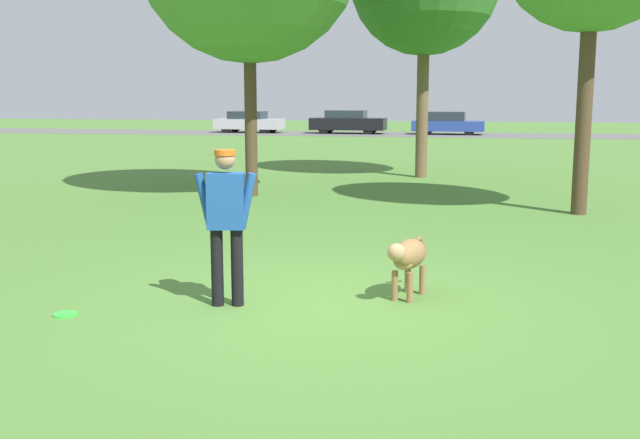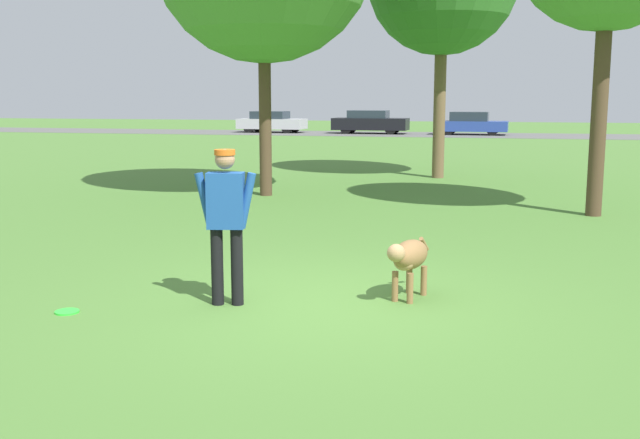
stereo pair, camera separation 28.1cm
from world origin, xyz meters
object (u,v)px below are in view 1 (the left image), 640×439
(parked_car_silver, at_px, (249,122))
(parked_car_blue, at_px, (448,123))
(frisbee, at_px, (66,314))
(parked_car_black, at_px, (348,122))
(dog, at_px, (408,257))
(person, at_px, (226,215))

(parked_car_silver, bearing_deg, parked_car_blue, 2.18)
(frisbee, height_order, parked_car_black, parked_car_black)
(dog, distance_m, parked_car_silver, 38.47)
(dog, relative_size, parked_car_blue, 0.24)
(frisbee, bearing_deg, parked_car_silver, 103.94)
(parked_car_silver, bearing_deg, person, -71.62)
(dog, bearing_deg, parked_car_blue, -162.79)
(parked_car_silver, distance_m, parked_car_blue, 12.01)
(parked_car_silver, bearing_deg, frisbee, -74.03)
(dog, height_order, parked_car_silver, parked_car_silver)
(parked_car_blue, bearing_deg, person, -89.38)
(dog, distance_m, parked_car_blue, 36.35)
(parked_car_silver, relative_size, parked_car_black, 0.92)
(dog, relative_size, parked_car_black, 0.22)
(frisbee, distance_m, parked_car_silver, 38.79)
(frisbee, bearing_deg, parked_car_blue, 85.96)
(person, height_order, parked_car_silver, person)
(dog, relative_size, frisbee, 3.99)
(person, relative_size, dog, 1.68)
(dog, xyz_separation_m, frisbee, (-3.35, -1.34, -0.46))
(person, distance_m, dog, 2.03)
(dog, xyz_separation_m, parked_car_black, (-6.58, 36.29, 0.22))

